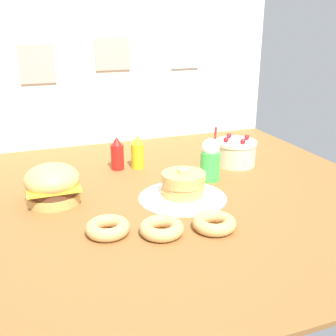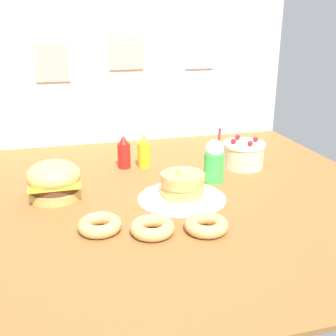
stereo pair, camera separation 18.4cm
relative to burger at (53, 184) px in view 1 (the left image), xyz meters
The scene contains 12 objects.
ground_plane 0.58m from the burger, 12.30° to the right, with size 2.35×2.14×0.02m, color brown.
back_wall 1.18m from the burger, 59.55° to the left, with size 2.35×0.04×1.06m.
doily_mat 0.65m from the burger, 16.14° to the right, with size 0.45×0.45×0.00m, color white.
burger is the anchor object (origin of this frame).
pancake_stack 0.65m from the burger, 16.13° to the right, with size 0.35×0.35×0.15m.
layer_cake 1.14m from the burger, ahead, with size 0.26×0.26×0.19m.
ketchup_bottle 0.54m from the burger, 40.53° to the left, with size 0.08×0.08×0.20m.
mustard_bottle 0.63m from the burger, 32.07° to the left, with size 0.08×0.08×0.20m.
cream_soda_cup 0.86m from the burger, ahead, with size 0.11×0.11×0.31m.
donut_pink_glaze 0.46m from the burger, 66.65° to the right, with size 0.19×0.19×0.06m.
donut_chocolate 0.64m from the burger, 51.86° to the right, with size 0.19×0.19×0.06m.
donut_vanilla 0.83m from the burger, 40.83° to the right, with size 0.19×0.19×0.06m.
Camera 1 is at (-0.67, -1.84, 0.86)m, focal length 44.05 mm.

